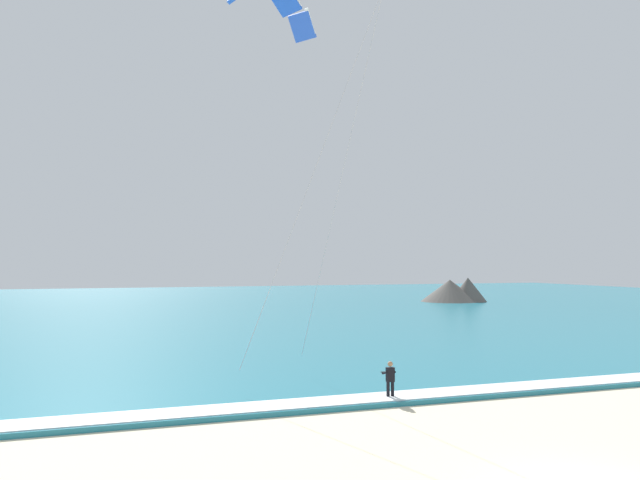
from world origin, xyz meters
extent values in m
cube|color=teal|center=(0.00, 70.33, 0.10)|extent=(200.00, 120.00, 0.20)
cube|color=white|center=(0.00, 11.33, 0.22)|extent=(200.00, 1.69, 0.04)
ellipsoid|color=#E04C38|center=(-0.33, 11.27, 0.03)|extent=(0.50, 1.42, 0.05)
cube|color=black|center=(-0.33, 11.52, 0.07)|extent=(0.16, 0.07, 0.04)
cube|color=black|center=(-0.33, 11.02, 0.07)|extent=(0.16, 0.07, 0.04)
cylinder|color=black|center=(-0.43, 11.27, 0.42)|extent=(0.14, 0.14, 0.84)
cylinder|color=black|center=(-0.23, 11.26, 0.42)|extent=(0.14, 0.14, 0.84)
cube|color=black|center=(-0.33, 11.27, 1.14)|extent=(0.35, 0.21, 0.60)
sphere|color=#9E704C|center=(-0.33, 11.27, 1.58)|extent=(0.22, 0.22, 0.22)
cylinder|color=black|center=(-0.50, 11.43, 1.19)|extent=(0.11, 0.51, 0.22)
cylinder|color=black|center=(-0.14, 11.42, 1.19)|extent=(0.11, 0.51, 0.22)
cylinder|color=black|center=(-0.31, 11.65, 1.19)|extent=(0.55, 0.06, 0.04)
cube|color=#3F3F42|center=(-0.32, 11.39, 0.92)|extent=(0.12, 0.09, 0.10)
cube|color=blue|center=(-2.32, 17.44, 17.99)|extent=(1.57, 1.29, 1.40)
cube|color=white|center=(-2.01, 17.08, 18.18)|extent=(0.76, 0.69, 1.17)
cube|color=blue|center=(-3.34, 16.91, 18.92)|extent=(1.76, 1.61, 1.06)
cylinder|color=#B2B2B7|center=(-1.33, 14.54, 9.59)|extent=(2.00, 5.81, 16.79)
cylinder|color=#B2B2B7|center=(-3.26, 12.86, 9.59)|extent=(5.85, 2.46, 16.79)
cone|color=#56514C|center=(37.23, 64.68, 1.83)|extent=(5.61, 5.61, 3.65)
cone|color=#56514C|center=(34.77, 65.56, 1.67)|extent=(8.85, 8.85, 3.34)
camera|label=1|loc=(-11.43, -12.29, 5.85)|focal=34.39mm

